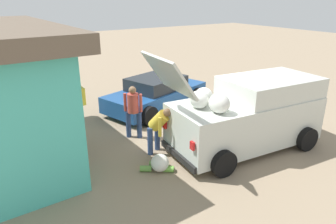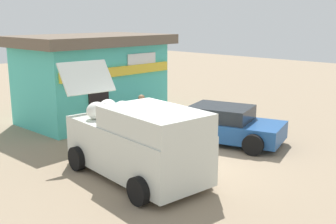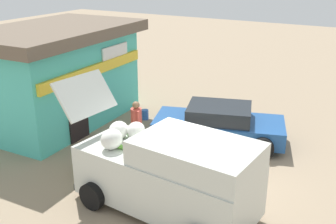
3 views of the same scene
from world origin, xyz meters
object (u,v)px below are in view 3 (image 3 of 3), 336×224
Objects in this scene: parked_sedan at (219,125)px; customer_bending at (113,143)px; delivery_van at (169,173)px; vendor_standing at (136,123)px; paint_bucket at (145,115)px; unloaded_banana_pile at (85,171)px; storefront_bar at (58,74)px.

customer_bending is (-3.20, 1.83, 0.23)m from parked_sedan.
delivery_van is at bearing -172.94° from parked_sedan.
vendor_standing reaches higher than paint_bucket.
unloaded_banana_pile is (-0.76, 0.43, -0.65)m from customer_bending.
customer_bending is (-2.01, -3.91, -0.97)m from storefront_bar.
customer_bending is 1.60× the size of unloaded_banana_pile.
delivery_van is 5.99m from paint_bucket.
vendor_standing is at bearing 4.27° from customer_bending.
paint_bucket is at bearing -57.38° from storefront_bar.
delivery_van is 4.25m from parked_sedan.
delivery_van is 5.88× the size of unloaded_banana_pile.
delivery_van reaches higher than parked_sedan.
parked_sedan is 12.25× the size of paint_bucket.
delivery_van is 3.09× the size of vendor_standing.
vendor_standing is 4.44× the size of paint_bucket.
parked_sedan is (4.19, 0.52, -0.41)m from delivery_van.
unloaded_banana_pile is (0.24, 2.78, -0.83)m from delivery_van.
vendor_standing is at bearing -9.29° from unloaded_banana_pile.
delivery_van reaches higher than customer_bending.
delivery_van is 1.12× the size of parked_sedan.
storefront_bar is at bearing 122.62° from paint_bucket.
customer_bending is 3.95m from paint_bucket.
vendor_standing is 1.18× the size of customer_bending.
vendor_standing is at bearing 134.47° from parked_sedan.
storefront_bar is 3.97m from vendor_standing.
storefront_bar is at bearing 62.83° from customer_bending.
delivery_van reaches higher than paint_bucket.
customer_bending is 3.75× the size of paint_bucket.
customer_bending is at bearing -175.73° from vendor_standing.
unloaded_banana_pile is at bearing 150.20° from parked_sedan.
parked_sedan reaches higher than unloaded_banana_pile.
parked_sedan is at bearing -98.52° from paint_bucket.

